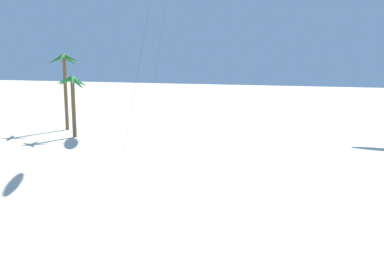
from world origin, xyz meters
TOP-DOWN VIEW (x-y plane):
  - palm_tree_0 at (-23.98, 43.80)m, footprint 3.52×3.52m
  - palm_tree_1 at (-20.07, 40.17)m, footprint 3.36×3.39m

SIDE VIEW (x-z plane):
  - palm_tree_1 at x=-20.07m, z-range 1.95..8.52m
  - palm_tree_0 at x=-23.98m, z-range 2.60..11.51m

